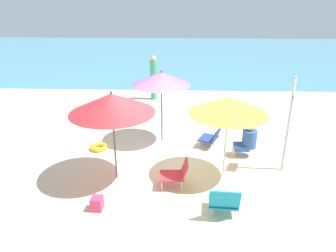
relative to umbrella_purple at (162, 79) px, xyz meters
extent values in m
plane|color=beige|center=(0.22, -1.43, -1.74)|extent=(40.00, 40.00, 0.00)
cube|color=teal|center=(0.22, 12.85, -1.73)|extent=(40.00, 16.00, 0.01)
cylinder|color=#4C4C51|center=(0.00, 0.00, -0.79)|extent=(0.04, 0.04, 1.90)
cone|color=#8E56C6|center=(0.00, 0.00, 0.00)|extent=(1.52, 1.52, 0.32)
sphere|color=#4C4C51|center=(0.00, 0.00, 0.20)|extent=(0.06, 0.06, 0.06)
cylinder|color=silver|center=(1.46, -1.80, -0.82)|extent=(0.04, 0.04, 1.83)
cone|color=yellow|center=(1.46, -1.80, -0.09)|extent=(1.64, 1.64, 0.35)
sphere|color=silver|center=(1.46, -1.80, 0.12)|extent=(0.06, 0.06, 0.06)
cylinder|color=#4C4C51|center=(-0.89, -1.97, -0.77)|extent=(0.04, 0.04, 1.93)
cone|color=red|center=(-0.89, -1.97, -0.01)|extent=(1.76, 1.76, 0.40)
sphere|color=#4C4C51|center=(-0.89, -1.97, 0.22)|extent=(0.06, 0.06, 0.06)
cube|color=teal|center=(1.31, -3.09, -1.53)|extent=(0.58, 0.50, 0.03)
cube|color=teal|center=(1.29, -3.33, -1.31)|extent=(0.56, 0.21, 0.43)
cylinder|color=silver|center=(1.10, -2.89, -1.64)|extent=(0.02, 0.02, 0.19)
cylinder|color=silver|center=(1.54, -2.92, -1.64)|extent=(0.02, 0.02, 0.19)
cylinder|color=silver|center=(1.08, -3.26, -1.64)|extent=(0.02, 0.02, 0.19)
cylinder|color=silver|center=(1.51, -3.29, -1.64)|extent=(0.02, 0.02, 0.19)
cube|color=navy|center=(1.24, -0.32, -1.51)|extent=(0.60, 0.64, 0.03)
cube|color=navy|center=(1.45, -0.42, -1.34)|extent=(0.33, 0.53, 0.33)
cylinder|color=silver|center=(1.00, -0.44, -1.63)|extent=(0.02, 0.02, 0.22)
cylinder|color=silver|center=(1.17, -0.07, -1.63)|extent=(0.02, 0.02, 0.22)
cylinder|color=silver|center=(1.31, -0.58, -1.63)|extent=(0.02, 0.02, 0.22)
cylinder|color=silver|center=(1.48, -0.20, -1.63)|extent=(0.02, 0.02, 0.22)
cube|color=red|center=(0.33, -2.28, -1.49)|extent=(0.52, 0.47, 0.03)
cube|color=red|center=(0.59, -2.27, -1.32)|extent=(0.15, 0.46, 0.33)
cylinder|color=silver|center=(0.13, -2.46, -1.62)|extent=(0.02, 0.02, 0.24)
cylinder|color=silver|center=(0.12, -2.10, -1.62)|extent=(0.02, 0.02, 0.24)
cylinder|color=silver|center=(0.53, -2.45, -1.62)|extent=(0.02, 0.02, 0.24)
cylinder|color=silver|center=(0.52, -2.09, -1.62)|extent=(0.02, 0.02, 0.24)
cylinder|color=#389970|center=(-0.51, 3.68, -1.33)|extent=(0.22, 0.22, 0.81)
cylinder|color=#389970|center=(-0.51, 3.68, -0.61)|extent=(0.26, 0.26, 0.64)
sphere|color=#DBAD84|center=(-0.51, 3.68, -0.19)|extent=(0.19, 0.19, 0.19)
cube|color=#2D519E|center=(2.01, -0.84, -1.49)|extent=(0.36, 0.36, 0.12)
cylinder|color=#DBAD84|center=(1.85, -0.84, -1.61)|extent=(0.12, 0.12, 0.25)
cylinder|color=#2D519E|center=(2.19, -0.84, -1.27)|extent=(0.36, 0.36, 0.44)
sphere|color=#DBAD84|center=(2.19, -0.84, -0.94)|extent=(0.21, 0.21, 0.21)
cylinder|color=#ADADB2|center=(2.85, -1.48, -0.64)|extent=(0.06, 0.06, 2.19)
cube|color=white|center=(2.85, -1.48, 0.22)|extent=(0.16, 0.41, 0.38)
cube|color=navy|center=(2.85, -1.48, 0.06)|extent=(0.16, 0.41, 0.06)
torus|color=yellow|center=(-1.62, -0.61, -1.68)|extent=(0.45, 0.45, 0.11)
cube|color=#DB3866|center=(-1.05, -3.12, -1.61)|extent=(0.22, 0.24, 0.26)
camera|label=1|loc=(0.47, -8.13, 2.08)|focal=34.76mm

